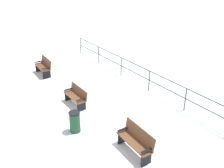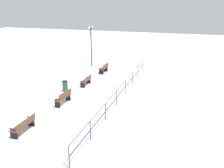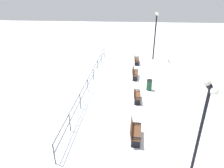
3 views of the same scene
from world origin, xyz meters
name	(u,v)px [view 2 (image 2 of 3)]	position (x,y,z in m)	size (l,w,h in m)	color
ground_plane	(75,94)	(0.00, 0.00, 0.00)	(80.00, 80.00, 0.00)	white
bench_nearest	(104,68)	(-0.22, -6.04, 0.48)	(0.61, 1.39, 0.95)	brown
bench_second	(86,80)	(-0.08, -2.01, 0.44)	(0.51, 1.38, 0.84)	brown
bench_third	(64,97)	(-0.18, 2.02, 0.50)	(0.58, 1.57, 0.95)	brown
bench_fourth	(24,125)	(0.02, 6.04, 0.43)	(0.54, 1.62, 0.82)	brown
lamppost_near	(91,38)	(1.96, -8.18, 2.98)	(0.26, 0.92, 4.23)	black
waterfront_railing	(121,90)	(-3.65, 0.00, 0.74)	(0.05, 15.98, 1.08)	#383D42
trash_bin	(65,86)	(0.93, -0.25, 0.43)	(0.42, 0.42, 0.85)	#1E4C2D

